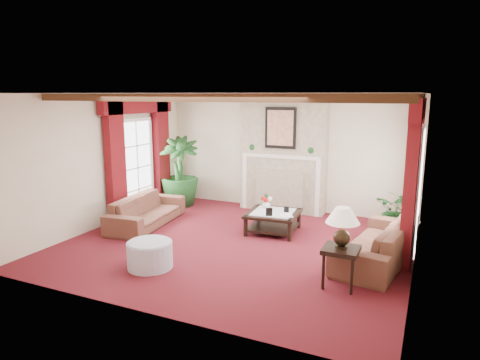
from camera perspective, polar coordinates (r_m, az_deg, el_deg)
The scene contains 23 objects.
floor at distance 7.91m, azimuth -0.43°, elevation -8.50°, with size 6.00×6.00×0.00m, color #4F0E14.
ceiling at distance 7.43m, azimuth -0.47°, elevation 11.47°, with size 6.00×6.00×0.00m, color white.
back_wall at distance 10.09m, azimuth 6.15°, elevation 3.69°, with size 6.00×0.02×2.70m, color beige.
left_wall at distance 9.21m, azimuth -17.66°, elevation 2.49°, with size 0.02×5.50×2.70m, color beige.
right_wall at distance 6.88m, azimuth 22.87°, elevation -0.75°, with size 0.02×5.50×2.70m, color beige.
ceiling_beams at distance 7.43m, azimuth -0.47°, elevation 11.01°, with size 6.00×3.00×0.12m, color #391F12, non-canonical shape.
fireplace at distance 9.81m, azimuth 5.94°, elevation 11.39°, with size 2.00×0.52×2.70m, color tan, non-canonical shape.
french_door_left at distance 9.87m, azimuth -13.90°, elevation 7.81°, with size 0.10×1.10×2.16m, color white, non-canonical shape.
french_door_right at distance 7.77m, azimuth 23.34°, elevation 6.34°, with size 0.10×1.10×2.16m, color white, non-canonical shape.
curtains_left at distance 9.79m, azimuth -13.51°, elevation 10.26°, with size 0.20×2.40×2.55m, color #520A0E, non-canonical shape.
curtains_right at distance 7.75m, azimuth 22.77°, elevation 9.49°, with size 0.20×2.40×2.55m, color #520A0E, non-canonical shape.
sofa_left at distance 9.12m, azimuth -12.37°, elevation -3.39°, with size 0.85×2.13×0.81m, color #3E1018.
sofa_right at distance 7.34m, azimuth 17.98°, elevation -7.03°, with size 1.00×2.32×0.88m, color #3E1018.
potted_palm at distance 10.56m, azimuth -8.09°, elevation -0.85°, with size 1.69×1.93×0.94m, color black.
small_plant at distance 8.97m, azimuth 20.22°, elevation -4.53°, with size 1.08×1.12×0.68m, color black.
coffee_table at distance 8.53m, azimuth 4.43°, elevation -5.61°, with size 0.99×0.99×0.40m, color black, non-canonical shape.
side_table at distance 6.33m, azimuth 13.23°, elevation -11.21°, with size 0.49×0.49×0.58m, color black, non-canonical shape.
ottoman at distance 6.97m, azimuth -11.93°, elevation -9.74°, with size 0.71×0.71×0.41m, color gray.
table_lamp at distance 6.13m, azimuth 13.48°, elevation -6.14°, with size 0.47×0.47×0.60m, color black, non-canonical shape.
flower_vase at distance 8.73m, azimuth 3.52°, elevation -3.24°, with size 0.22×0.23×0.17m, color silver.
book at distance 8.16m, azimuth 5.36°, elevation -3.77°, with size 0.21×0.13×0.32m, color black.
photo_frame_a at distance 8.15m, azimuth 3.90°, elevation -4.30°, with size 0.13×0.02×0.17m, color black, non-canonical shape.
photo_frame_b at distance 8.43m, azimuth 6.22°, elevation -3.95°, with size 0.10×0.02×0.13m, color black, non-canonical shape.
Camera 1 is at (3.13, -6.74, 2.69)m, focal length 32.00 mm.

